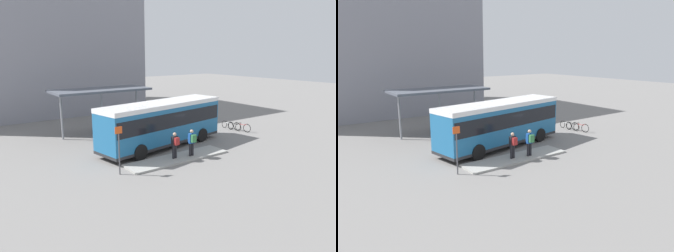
% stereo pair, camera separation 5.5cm
% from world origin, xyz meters
% --- Properties ---
extents(ground_plane, '(120.00, 120.00, 0.00)m').
position_xyz_m(ground_plane, '(0.00, 0.00, 0.00)').
color(ground_plane, slate).
extents(curb_island, '(7.35, 1.80, 0.12)m').
position_xyz_m(curb_island, '(-0.82, -2.95, 0.06)').
color(curb_island, '#9E9E99').
rests_on(curb_island, ground_plane).
extents(city_bus, '(10.49, 4.12, 3.33)m').
position_xyz_m(city_bus, '(0.01, 0.00, 1.93)').
color(city_bus, '#1E6093').
rests_on(city_bus, ground_plane).
extents(pedestrian_waiting, '(0.42, 0.44, 1.72)m').
position_xyz_m(pedestrian_waiting, '(-1.12, -3.02, 1.10)').
color(pedestrian_waiting, '#232328').
rests_on(pedestrian_waiting, curb_island).
extents(pedestrian_companion, '(0.44, 0.47, 1.77)m').
position_xyz_m(pedestrian_companion, '(0.10, -3.23, 1.14)').
color(pedestrian_companion, '#232328').
rests_on(pedestrian_companion, curb_island).
extents(bicycle_red, '(0.48, 1.74, 0.76)m').
position_xyz_m(bicycle_red, '(8.41, -0.20, 0.38)').
color(bicycle_red, black).
rests_on(bicycle_red, ground_plane).
extents(bicycle_black, '(0.48, 1.61, 0.69)m').
position_xyz_m(bicycle_black, '(8.25, 0.54, 0.35)').
color(bicycle_black, black).
rests_on(bicycle_black, ground_plane).
extents(bicycle_white, '(0.48, 1.55, 0.67)m').
position_xyz_m(bicycle_white, '(8.14, 1.28, 0.34)').
color(bicycle_white, black).
rests_on(bicycle_white, ground_plane).
extents(station_shelter, '(8.06, 3.43, 3.82)m').
position_xyz_m(station_shelter, '(-1.82, 6.36, 3.63)').
color(station_shelter, '#4C515B').
rests_on(station_shelter, ground_plane).
extents(potted_planter_near_shelter, '(1.02, 1.02, 1.42)m').
position_xyz_m(potted_planter_near_shelter, '(0.13, 3.66, 0.73)').
color(potted_planter_near_shelter, slate).
rests_on(potted_planter_near_shelter, ground_plane).
extents(platform_sign, '(0.44, 0.08, 2.80)m').
position_xyz_m(platform_sign, '(-5.19, -3.16, 1.56)').
color(platform_sign, '#4C4C51').
rests_on(platform_sign, ground_plane).
extents(station_building, '(21.44, 14.68, 16.40)m').
position_xyz_m(station_building, '(-2.95, 21.97, 8.20)').
color(station_building, gray).
rests_on(station_building, ground_plane).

